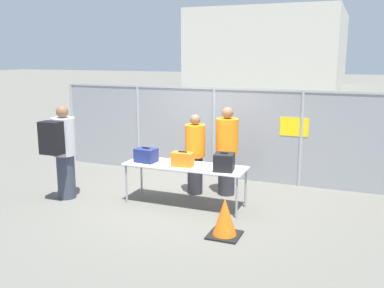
# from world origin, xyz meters

# --- Properties ---
(ground_plane) EXTENTS (120.00, 120.00, 0.00)m
(ground_plane) POSITION_xyz_m (0.00, 0.00, 0.00)
(ground_plane) COLOR #605E56
(fence_section) EXTENTS (7.88, 0.07, 2.07)m
(fence_section) POSITION_xyz_m (0.01, 1.85, 1.08)
(fence_section) COLOR #9EA0A5
(fence_section) RESTS_ON ground_plane
(inspection_table) EXTENTS (2.29, 0.72, 0.77)m
(inspection_table) POSITION_xyz_m (0.14, -0.18, 0.72)
(inspection_table) COLOR silver
(inspection_table) RESTS_ON ground_plane
(suitcase_navy) EXTENTS (0.42, 0.33, 0.29)m
(suitcase_navy) POSITION_xyz_m (-0.63, -0.24, 0.91)
(suitcase_navy) COLOR navy
(suitcase_navy) RESTS_ON inspection_table
(suitcase_orange) EXTENTS (0.40, 0.25, 0.28)m
(suitcase_orange) POSITION_xyz_m (0.14, -0.27, 0.90)
(suitcase_orange) COLOR orange
(suitcase_orange) RESTS_ON inspection_table
(suitcase_black) EXTENTS (0.38, 0.39, 0.33)m
(suitcase_black) POSITION_xyz_m (0.93, -0.27, 0.93)
(suitcase_black) COLOR black
(suitcase_black) RESTS_ON inspection_table
(traveler_hooded) EXTENTS (0.45, 0.70, 1.83)m
(traveler_hooded) POSITION_xyz_m (-2.18, -0.73, 1.01)
(traveler_hooded) COLOR #383D4C
(traveler_hooded) RESTS_ON ground_plane
(security_worker_near) EXTENTS (0.40, 0.40, 1.63)m
(security_worker_near) POSITION_xyz_m (0.06, 0.54, 0.84)
(security_worker_near) COLOR #2D2D33
(security_worker_near) RESTS_ON ground_plane
(security_worker_far) EXTENTS (0.44, 0.44, 1.78)m
(security_worker_far) POSITION_xyz_m (0.67, 0.72, 0.92)
(security_worker_far) COLOR #2D2D33
(security_worker_far) RESTS_ON ground_plane
(utility_trailer) EXTENTS (4.10, 2.12, 0.61)m
(utility_trailer) POSITION_xyz_m (1.78, 4.54, 0.37)
(utility_trailer) COLOR #4C6B47
(utility_trailer) RESTS_ON ground_plane
(distant_hangar) EXTENTS (11.97, 12.96, 6.43)m
(distant_hangar) POSITION_xyz_m (-4.79, 31.42, 3.22)
(distant_hangar) COLOR beige
(distant_hangar) RESTS_ON ground_plane
(traffic_cone) EXTENTS (0.49, 0.49, 0.62)m
(traffic_cone) POSITION_xyz_m (1.27, -1.26, 0.29)
(traffic_cone) COLOR black
(traffic_cone) RESTS_ON ground_plane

